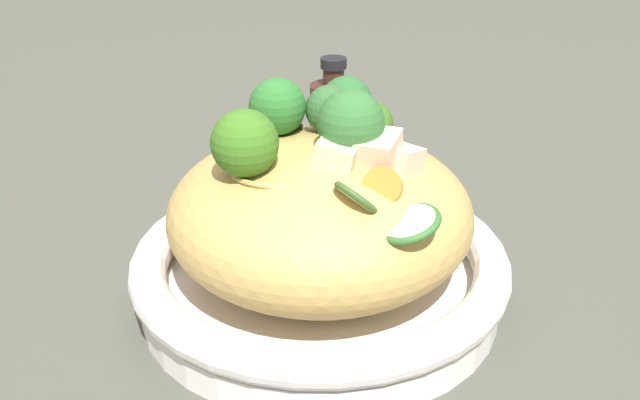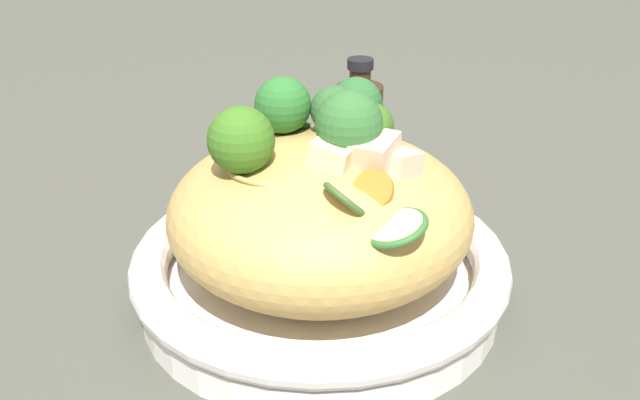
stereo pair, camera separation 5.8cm
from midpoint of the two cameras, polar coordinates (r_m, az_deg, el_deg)
name	(u,v)px [view 1 (the left image)]	position (r m, az deg, el deg)	size (l,w,h in m)	color
ground_plane	(320,301)	(0.63, -2.68, -7.55)	(3.00, 3.00, 0.00)	#46493F
serving_bowl	(320,273)	(0.61, -2.73, -5.45)	(0.30, 0.30, 0.05)	white
noodle_heap	(320,213)	(0.59, -2.86, -1.03)	(0.23, 0.23, 0.11)	tan
broccoli_florets	(317,119)	(0.58, -3.13, 5.90)	(0.16, 0.15, 0.07)	#91B16B
carrot_coins	(349,151)	(0.57, -0.80, 3.56)	(0.13, 0.13, 0.03)	orange
zucchini_slices	(352,185)	(0.54, -0.69, 1.05)	(0.18, 0.13, 0.04)	beige
chicken_chunks	(370,156)	(0.54, 0.62, 3.23)	(0.05, 0.08, 0.03)	beige
soy_sauce_bottle	(333,128)	(0.82, -1.06, 5.32)	(0.05, 0.05, 0.13)	#381E14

